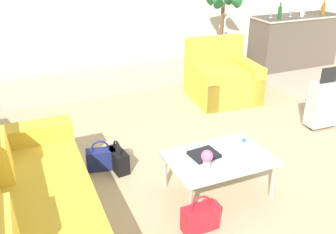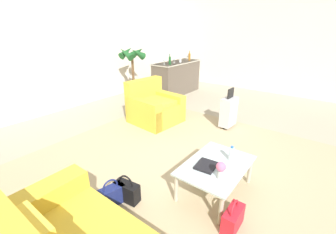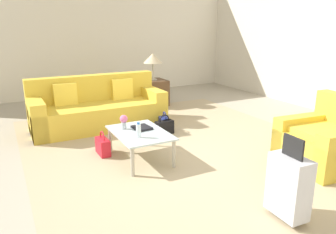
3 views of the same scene
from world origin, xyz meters
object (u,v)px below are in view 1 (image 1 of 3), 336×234
coffee_table (219,162)px  handbag_black (118,160)px  handbag_navy (101,159)px  potted_palm (222,27)px  wine_glass_right_of_centre (305,9)px  wine_bottle_amber (323,9)px  armchair (221,79)px  wine_glass_rightmost (322,8)px  wine_bottle_clear (303,10)px  handbag_red (200,217)px  flower_vase (207,159)px  wine_glass_left_of_centre (291,11)px  wine_glass_leftmost (271,12)px  suitcase_silver (324,103)px  coffee_table_book (204,154)px  water_bottle (243,149)px  couch (26,221)px  bar_console (294,40)px  wine_bottle_green (280,12)px

coffee_table → handbag_black: 1.14m
handbag_navy → potted_palm: potted_palm is taller
wine_glass_right_of_centre → wine_bottle_amber: size_ratio=0.51×
armchair → wine_glass_rightmost: (2.80, 0.95, 0.79)m
wine_bottle_clear → handbag_red: (-3.91, -3.39, -0.98)m
wine_glass_rightmost → handbag_red: bearing=-141.9°
wine_bottle_amber → wine_bottle_clear: bearing=180.0°
wine_glass_right_of_centre → handbag_black: (-4.50, -2.36, -0.97)m
flower_vase → wine_glass_right_of_centre: wine_glass_right_of_centre is taller
coffee_table → handbag_red: (-0.41, -0.42, -0.23)m
wine_bottle_amber → wine_glass_left_of_centre: bearing=172.9°
armchair → handbag_black: bearing=-146.5°
wine_glass_rightmost → handbag_black: bearing=-154.5°
wine_glass_leftmost → armchair: bearing=-149.2°
wine_bottle_amber → flower_vase: bearing=-143.5°
wine_glass_leftmost → handbag_navy: wine_glass_leftmost is taller
coffee_table → suitcase_silver: suitcase_silver is taller
armchair → wine_bottle_amber: bearing=16.5°
coffee_table_book → water_bottle: bearing=-34.8°
handbag_red → potted_palm: size_ratio=0.23×
couch → wine_glass_leftmost: size_ratio=15.27×
bar_console → wine_glass_leftmost: wine_glass_leftmost is taller
bar_console → wine_bottle_amber: 0.79m
coffee_table_book → suitcase_silver: bearing=10.8°
coffee_table → bar_console: bar_console is taller
armchair → wine_glass_right_of_centre: bearing=21.9°
coffee_table → flower_vase: flower_vase is taller
coffee_table_book → wine_glass_right_of_centre: 4.94m
wine_bottle_clear → potted_palm: (-1.30, 0.72, -0.33)m
wine_glass_right_of_centre → suitcase_silver: size_ratio=0.18×
coffee_table → wine_glass_left_of_centre: (3.30, 3.06, 0.74)m
coffee_table_book → suitcase_silver: 2.21m
armchair → wine_bottle_amber: 2.93m
couch → armchair: 3.85m
bar_console → wine_glass_leftmost: bearing=177.8°
wine_bottle_amber → handbag_black: (-4.81, -2.19, -0.98)m
bar_console → suitcase_silver: (-1.50, -2.40, -0.15)m
wine_bottle_clear → handbag_red: bearing=-139.1°
wine_glass_leftmost → suitcase_silver: 2.69m
flower_vase → potted_palm: potted_palm is taller
coffee_table_book → potted_palm: bearing=51.9°
handbag_red → potted_palm: potted_palm is taller
armchair → water_bottle: armchair is taller
water_bottle → handbag_black: size_ratio=0.57×
coffee_table_book → flower_vase: bearing=-119.0°
wine_glass_leftmost → wine_glass_left_of_centre: 0.41m
couch → wine_bottle_green: (4.77, 3.08, 0.80)m
water_bottle → wine_bottle_amber: (3.81, 3.08, 0.61)m
couch → wine_glass_left_of_centre: (5.10, 3.16, 0.79)m
water_bottle → wine_glass_left_of_centre: wine_glass_left_of_centre is taller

